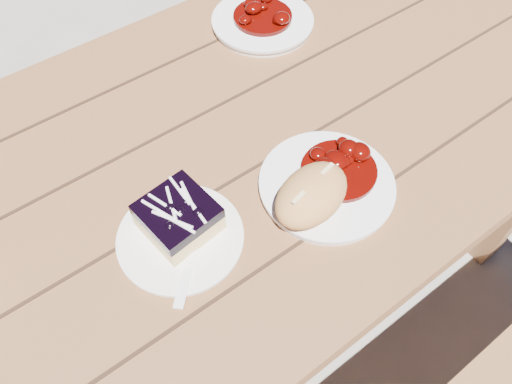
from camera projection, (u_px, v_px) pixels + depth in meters
ground at (196, 332)px, 1.46m from camera, size 60.00×60.00×0.00m
picnic_table at (166, 230)px, 0.97m from camera, size 2.00×1.55×0.75m
main_plate at (326, 186)px, 0.83m from camera, size 0.22×0.22×0.02m
goulash_stew at (340, 165)px, 0.82m from camera, size 0.13×0.13×0.04m
bread_roll at (311, 195)px, 0.76m from camera, size 0.15×0.12×0.07m
dessert_plate at (181, 238)px, 0.77m from camera, size 0.19×0.19×0.01m
blueberry_cake at (178, 217)px, 0.76m from camera, size 0.11×0.11×0.06m
fork_dessert at (188, 269)px, 0.73m from camera, size 0.13×0.13×0.00m
second_plate at (263, 22)px, 1.08m from camera, size 0.21×0.21×0.02m
second_stew at (263, 10)px, 1.05m from camera, size 0.13×0.13×0.04m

